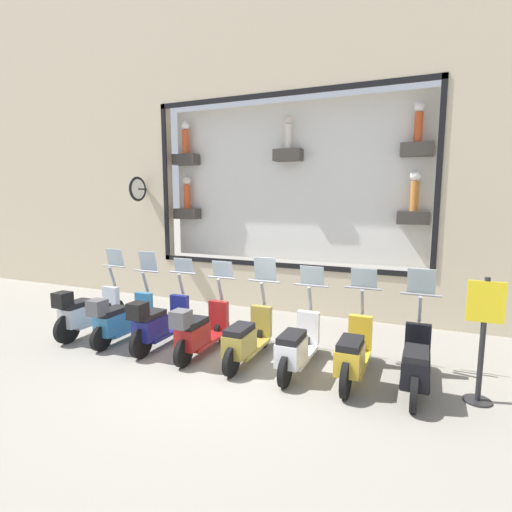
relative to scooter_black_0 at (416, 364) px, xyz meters
name	(u,v)px	position (x,y,z in m)	size (l,w,h in m)	color
ground_plane	(214,363)	(-0.25, 3.12, -0.43)	(120.00, 120.00, 0.00)	gray
building_facade	(287,94)	(3.35, 3.13, 4.70)	(1.25, 36.00, 9.99)	beige
scooter_black_0	(416,364)	(0.00, 0.00, 0.00)	(1.80, 0.61, 1.66)	black
scooter_yellow_1	(353,353)	(0.00, 0.88, 0.01)	(1.81, 0.61, 1.60)	black
scooter_white_2	(297,346)	(0.00, 1.75, -0.01)	(1.79, 0.60, 1.58)	black
scooter_olive_3	(247,338)	(0.00, 2.63, 0.00)	(1.79, 0.60, 1.68)	black
scooter_red_4	(199,330)	(-0.07, 3.51, 0.03)	(1.79, 0.60, 1.56)	black
scooter_navy_5	(158,323)	(-0.06, 4.39, 0.05)	(1.81, 0.60, 1.56)	black
scooter_teal_6	(120,318)	(-0.07, 5.26, 0.03)	(1.79, 0.61, 1.65)	black
scooter_silver_7	(86,312)	(-0.05, 6.14, 0.06)	(1.81, 0.61, 1.66)	black
shop_sign_post	(483,336)	(0.05, -0.80, 0.50)	(0.36, 0.45, 1.72)	#232326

